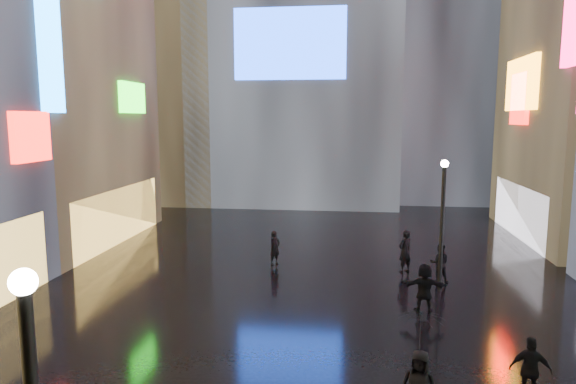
# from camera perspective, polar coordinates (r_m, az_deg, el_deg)

# --- Properties ---
(ground) EXTENTS (140.00, 140.00, 0.00)m
(ground) POSITION_cam_1_polar(r_m,az_deg,el_deg) (21.41, 2.71, -10.26)
(ground) COLOR black
(ground) RESTS_ON ground
(building_left_far) EXTENTS (10.28, 12.00, 22.00)m
(building_left_far) POSITION_cam_1_polar(r_m,az_deg,el_deg) (31.83, -27.31, 14.92)
(building_left_far) COLOR black
(building_left_far) RESTS_ON ground
(tower_flank_left) EXTENTS (10.00, 10.00, 26.00)m
(tower_flank_left) POSITION_cam_1_polar(r_m,az_deg,el_deg) (45.44, -13.44, 15.87)
(tower_flank_left) COLOR black
(tower_flank_left) RESTS_ON ground
(lamp_far) EXTENTS (0.30, 0.30, 5.20)m
(lamp_far) POSITION_cam_1_polar(r_m,az_deg,el_deg) (20.83, 16.77, -2.75)
(lamp_far) COLOR black
(lamp_far) RESTS_ON ground
(pedestrian_3) EXTENTS (1.01, 0.56, 1.62)m
(pedestrian_3) POSITION_cam_1_polar(r_m,az_deg,el_deg) (14.23, 25.34, -17.43)
(pedestrian_3) COLOR black
(pedestrian_3) RESTS_ON ground
(pedestrian_5) EXTENTS (1.63, 0.58, 1.74)m
(pedestrian_5) POSITION_cam_1_polar(r_m,az_deg,el_deg) (18.96, 14.91, -10.23)
(pedestrian_5) COLOR black
(pedestrian_5) RESTS_ON ground
(pedestrian_6) EXTENTS (0.66, 0.69, 1.59)m
(pedestrian_6) POSITION_cam_1_polar(r_m,az_deg,el_deg) (23.97, -1.48, -6.24)
(pedestrian_6) COLOR black
(pedestrian_6) RESTS_ON ground
(pedestrian_7) EXTENTS (0.85, 0.70, 1.61)m
(pedestrian_7) POSITION_cam_1_polar(r_m,az_deg,el_deg) (22.41, 16.49, -7.59)
(pedestrian_7) COLOR black
(pedestrian_7) RESTS_ON ground
(umbrella_2) EXTENTS (1.38, 1.38, 0.92)m
(umbrella_2) POSITION_cam_1_polar(r_m,az_deg,el_deg) (11.98, 14.59, -14.77)
(umbrella_2) COLOR black
(umbrella_2) RESTS_ON pedestrian_4
(pedestrian_8) EXTENTS (0.82, 0.79, 1.90)m
(pedestrian_8) POSITION_cam_1_polar(r_m,az_deg,el_deg) (23.37, 12.87, -6.44)
(pedestrian_8) COLOR black
(pedestrian_8) RESTS_ON ground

